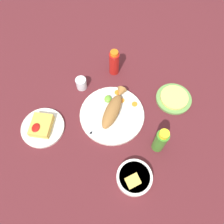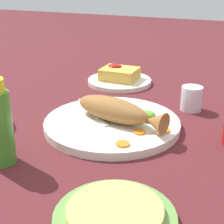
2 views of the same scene
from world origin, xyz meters
name	(u,v)px [view 2 (image 2 of 2)]	position (x,y,z in m)	size (l,w,h in m)	color
ground_plane	(112,127)	(0.00, 0.00, 0.00)	(4.00, 4.00, 0.00)	#561E23
main_plate	(112,123)	(0.00, 0.00, 0.01)	(0.32, 0.32, 0.02)	white
fried_fish	(117,111)	(-0.01, 0.00, 0.04)	(0.24, 0.11, 0.05)	#996633
fork_near	(91,109)	(0.07, -0.04, 0.02)	(0.14, 0.14, 0.00)	silver
fork_far	(109,106)	(0.04, -0.07, 0.02)	(0.18, 0.05, 0.00)	silver
carrot_slice_near	(123,144)	(-0.07, 0.10, 0.02)	(0.03, 0.03, 0.00)	orange
carrot_slice_mid	(140,132)	(-0.08, 0.04, 0.02)	(0.03, 0.03, 0.00)	orange
carrot_slice_far	(163,130)	(-0.12, 0.01, 0.02)	(0.03, 0.03, 0.00)	orange
lime_wedge_main	(147,116)	(-0.07, -0.03, 0.03)	(0.04, 0.04, 0.02)	#6BB233
salt_cup	(191,100)	(-0.15, -0.18, 0.03)	(0.06, 0.06, 0.06)	silver
side_plate_fries	(120,81)	(0.11, -0.32, 0.01)	(0.20, 0.20, 0.01)	white
fries_pile	(119,74)	(0.11, -0.32, 0.03)	(0.11, 0.09, 0.04)	gold
tortilla_plate	(115,218)	(-0.14, 0.30, 0.01)	(0.18, 0.18, 0.01)	#6B9E4C
tortilla_stack	(115,211)	(-0.14, 0.30, 0.02)	(0.14, 0.14, 0.01)	#E0C666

